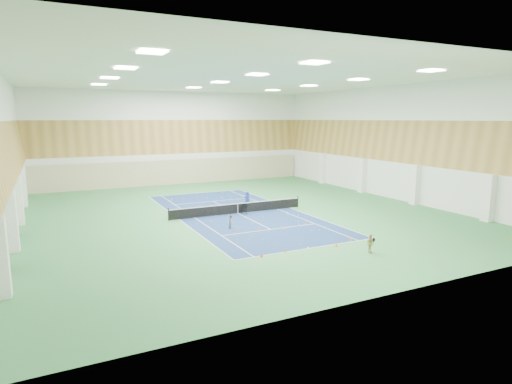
% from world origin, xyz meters
% --- Properties ---
extents(ground, '(40.00, 40.00, 0.00)m').
position_xyz_m(ground, '(0.00, 0.00, 0.00)').
color(ground, '#337741').
rests_on(ground, ground).
extents(room_shell, '(36.00, 40.00, 12.00)m').
position_xyz_m(room_shell, '(0.00, 0.00, 6.00)').
color(room_shell, white).
rests_on(room_shell, ground).
extents(wood_cladding, '(36.00, 40.00, 8.00)m').
position_xyz_m(wood_cladding, '(0.00, 0.00, 8.00)').
color(wood_cladding, '#AF8241').
rests_on(wood_cladding, room_shell).
extents(ceiling_light_grid, '(21.40, 25.40, 0.06)m').
position_xyz_m(ceiling_light_grid, '(0.00, 0.00, 11.92)').
color(ceiling_light_grid, white).
rests_on(ceiling_light_grid, room_shell).
extents(court_surface, '(10.97, 23.77, 0.01)m').
position_xyz_m(court_surface, '(0.00, 0.00, 0.01)').
color(court_surface, navy).
rests_on(court_surface, ground).
extents(tennis_balls_scatter, '(10.57, 22.77, 0.07)m').
position_xyz_m(tennis_balls_scatter, '(0.00, 0.00, 0.05)').
color(tennis_balls_scatter, '#B8DC25').
rests_on(tennis_balls_scatter, ground).
extents(tennis_net, '(12.80, 0.10, 1.10)m').
position_xyz_m(tennis_net, '(0.00, 0.00, 0.55)').
color(tennis_net, black).
rests_on(tennis_net, ground).
extents(back_curtain, '(35.40, 0.16, 3.20)m').
position_xyz_m(back_curtain, '(0.00, 19.75, 1.60)').
color(back_curtain, '#C6B793').
rests_on(back_curtain, ground).
extents(door_left_a, '(0.08, 1.80, 2.20)m').
position_xyz_m(door_left_a, '(-17.92, -8.00, 1.10)').
color(door_left_a, '#593319').
rests_on(door_left_a, ground).
extents(door_left_b, '(0.08, 1.80, 2.20)m').
position_xyz_m(door_left_b, '(-17.92, 0.00, 1.10)').
color(door_left_b, '#593319').
rests_on(door_left_b, ground).
extents(coach, '(0.63, 0.43, 1.67)m').
position_xyz_m(coach, '(1.59, 1.40, 0.83)').
color(coach, navy).
rests_on(coach, ground).
extents(child_court, '(0.67, 0.67, 1.10)m').
position_xyz_m(child_court, '(-2.62, -4.71, 0.55)').
color(child_court, '#9898A0').
rests_on(child_court, ground).
extents(child_apron, '(0.79, 0.49, 1.26)m').
position_xyz_m(child_apron, '(2.96, -14.42, 0.63)').
color(child_apron, tan).
rests_on(child_apron, ground).
extents(ball_cart, '(0.70, 0.70, 0.95)m').
position_xyz_m(ball_cart, '(0.36, -0.60, 0.47)').
color(ball_cart, black).
rests_on(ball_cart, ground).
extents(cone_svc_a, '(0.17, 0.17, 0.19)m').
position_xyz_m(cone_svc_a, '(-2.90, -5.88, 0.10)').
color(cone_svc_a, '#F0580C').
rests_on(cone_svc_a, ground).
extents(cone_svc_b, '(0.18, 0.18, 0.20)m').
position_xyz_m(cone_svc_b, '(-1.06, -6.28, 0.10)').
color(cone_svc_b, '#F45F0C').
rests_on(cone_svc_b, ground).
extents(cone_svc_c, '(0.21, 0.21, 0.24)m').
position_xyz_m(cone_svc_c, '(1.01, -6.62, 0.12)').
color(cone_svc_c, '#FF650D').
rests_on(cone_svc_c, ground).
extents(cone_svc_d, '(0.18, 0.18, 0.20)m').
position_xyz_m(cone_svc_d, '(3.28, -6.29, 0.10)').
color(cone_svc_d, '#FF4B0D').
rests_on(cone_svc_d, ground).
extents(cone_base_a, '(0.22, 0.22, 0.24)m').
position_xyz_m(cone_base_a, '(-3.67, -12.06, 0.12)').
color(cone_base_a, '#F9400D').
rests_on(cone_base_a, ground).
extents(cone_base_b, '(0.19, 0.19, 0.21)m').
position_xyz_m(cone_base_b, '(-1.80, -11.83, 0.10)').
color(cone_base_b, orange).
rests_on(cone_base_b, ground).
extents(cone_base_c, '(0.23, 0.23, 0.25)m').
position_xyz_m(cone_base_c, '(1.83, -12.36, 0.13)').
color(cone_base_c, '#FF650D').
rests_on(cone_base_c, ground).
extents(cone_base_d, '(0.18, 0.18, 0.19)m').
position_xyz_m(cone_base_d, '(3.68, -11.55, 0.10)').
color(cone_base_d, orange).
rests_on(cone_base_d, ground).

